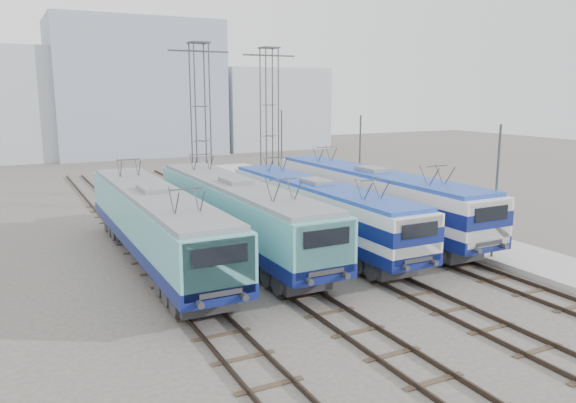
{
  "coord_description": "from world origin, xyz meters",
  "views": [
    {
      "loc": [
        -13.18,
        -17.75,
        8.53
      ],
      "look_at": [
        -0.5,
        7.0,
        3.1
      ],
      "focal_mm": 35.0,
      "sensor_mm": 36.0,
      "label": 1
    }
  ],
  "objects_px": {
    "locomotive_center_left": "(238,211)",
    "catenary_tower_west": "(201,118)",
    "locomotive_far_right": "(373,195)",
    "mast_mid": "(360,167)",
    "locomotive_center_right": "(318,207)",
    "mast_rear": "(282,151)",
    "locomotive_far_left": "(156,221)",
    "mast_front": "(496,195)",
    "catenary_tower_east": "(269,116)"
  },
  "relations": [
    {
      "from": "mast_front",
      "to": "locomotive_center_right",
      "type": "bearing_deg",
      "value": 133.25
    },
    {
      "from": "catenary_tower_west",
      "to": "catenary_tower_east",
      "type": "bearing_deg",
      "value": 17.1
    },
    {
      "from": "locomotive_center_right",
      "to": "mast_rear",
      "type": "height_order",
      "value": "mast_rear"
    },
    {
      "from": "locomotive_center_right",
      "to": "catenary_tower_west",
      "type": "distance_m",
      "value": 14.14
    },
    {
      "from": "mast_rear",
      "to": "catenary_tower_east",
      "type": "bearing_deg",
      "value": -136.4
    },
    {
      "from": "locomotive_far_right",
      "to": "mast_rear",
      "type": "bearing_deg",
      "value": 83.5
    },
    {
      "from": "locomotive_far_left",
      "to": "mast_front",
      "type": "distance_m",
      "value": 16.94
    },
    {
      "from": "locomotive_far_left",
      "to": "catenary_tower_east",
      "type": "relative_size",
      "value": 1.55
    },
    {
      "from": "mast_mid",
      "to": "mast_rear",
      "type": "bearing_deg",
      "value": 90.0
    },
    {
      "from": "locomotive_center_left",
      "to": "mast_mid",
      "type": "relative_size",
      "value": 2.68
    },
    {
      "from": "locomotive_center_left",
      "to": "catenary_tower_west",
      "type": "distance_m",
      "value": 13.46
    },
    {
      "from": "locomotive_far_right",
      "to": "mast_mid",
      "type": "height_order",
      "value": "mast_mid"
    },
    {
      "from": "catenary_tower_west",
      "to": "mast_rear",
      "type": "bearing_deg",
      "value": 24.94
    },
    {
      "from": "locomotive_far_left",
      "to": "locomotive_center_left",
      "type": "bearing_deg",
      "value": 4.95
    },
    {
      "from": "locomotive_center_right",
      "to": "locomotive_far_right",
      "type": "bearing_deg",
      "value": 12.62
    },
    {
      "from": "locomotive_far_left",
      "to": "catenary_tower_west",
      "type": "height_order",
      "value": "catenary_tower_west"
    },
    {
      "from": "locomotive_far_right",
      "to": "catenary_tower_west",
      "type": "height_order",
      "value": "catenary_tower_west"
    },
    {
      "from": "locomotive_far_left",
      "to": "mast_front",
      "type": "relative_size",
      "value": 2.66
    },
    {
      "from": "locomotive_center_left",
      "to": "mast_mid",
      "type": "distance_m",
      "value": 11.82
    },
    {
      "from": "locomotive_far_left",
      "to": "mast_rear",
      "type": "height_order",
      "value": "mast_rear"
    },
    {
      "from": "catenary_tower_west",
      "to": "mast_mid",
      "type": "height_order",
      "value": "catenary_tower_west"
    },
    {
      "from": "locomotive_far_right",
      "to": "locomotive_center_left",
      "type": "bearing_deg",
      "value": -178.03
    },
    {
      "from": "locomotive_far_right",
      "to": "catenary_tower_east",
      "type": "height_order",
      "value": "catenary_tower_east"
    },
    {
      "from": "locomotive_center_left",
      "to": "locomotive_far_left",
      "type": "bearing_deg",
      "value": -175.05
    },
    {
      "from": "locomotive_center_left",
      "to": "mast_rear",
      "type": "height_order",
      "value": "mast_rear"
    },
    {
      "from": "locomotive_far_right",
      "to": "catenary_tower_west",
      "type": "bearing_deg",
      "value": 118.87
    },
    {
      "from": "locomotive_far_right",
      "to": "mast_front",
      "type": "height_order",
      "value": "mast_front"
    },
    {
      "from": "mast_mid",
      "to": "mast_rear",
      "type": "relative_size",
      "value": 1.0
    },
    {
      "from": "catenary_tower_west",
      "to": "catenary_tower_east",
      "type": "xyz_separation_m",
      "value": [
        6.5,
        2.0,
        0.0
      ]
    },
    {
      "from": "locomotive_far_left",
      "to": "catenary_tower_west",
      "type": "distance_m",
      "value": 15.22
    },
    {
      "from": "catenary_tower_west",
      "to": "mast_front",
      "type": "height_order",
      "value": "catenary_tower_west"
    },
    {
      "from": "locomotive_center_right",
      "to": "locomotive_far_left",
      "type": "bearing_deg",
      "value": 178.04
    },
    {
      "from": "catenary_tower_east",
      "to": "locomotive_center_left",
      "type": "bearing_deg",
      "value": -121.02
    },
    {
      "from": "locomotive_center_left",
      "to": "mast_front",
      "type": "height_order",
      "value": "mast_front"
    },
    {
      "from": "locomotive_center_right",
      "to": "locomotive_center_left",
      "type": "bearing_deg",
      "value": 171.18
    },
    {
      "from": "mast_front",
      "to": "mast_mid",
      "type": "distance_m",
      "value": 12.0
    },
    {
      "from": "locomotive_center_left",
      "to": "catenary_tower_east",
      "type": "xyz_separation_m",
      "value": [
        8.75,
        14.55,
        4.31
      ]
    },
    {
      "from": "mast_front",
      "to": "locomotive_far_right",
      "type": "bearing_deg",
      "value": 103.41
    },
    {
      "from": "locomotive_center_right",
      "to": "mast_rear",
      "type": "distance_m",
      "value": 18.42
    },
    {
      "from": "locomotive_far_left",
      "to": "mast_front",
      "type": "bearing_deg",
      "value": -24.7
    },
    {
      "from": "locomotive_far_left",
      "to": "mast_front",
      "type": "height_order",
      "value": "mast_front"
    },
    {
      "from": "mast_front",
      "to": "locomotive_far_left",
      "type": "bearing_deg",
      "value": 155.3
    },
    {
      "from": "mast_front",
      "to": "mast_rear",
      "type": "distance_m",
      "value": 24.0
    },
    {
      "from": "locomotive_far_left",
      "to": "locomotive_far_right",
      "type": "bearing_deg",
      "value": 2.97
    },
    {
      "from": "catenary_tower_west",
      "to": "mast_front",
      "type": "xyz_separation_m",
      "value": [
        8.6,
        -20.0,
        -3.14
      ]
    },
    {
      "from": "catenary_tower_east",
      "to": "mast_mid",
      "type": "distance_m",
      "value": 10.69
    },
    {
      "from": "catenary_tower_west",
      "to": "mast_mid",
      "type": "xyz_separation_m",
      "value": [
        8.6,
        -8.0,
        -3.14
      ]
    },
    {
      "from": "locomotive_center_left",
      "to": "catenary_tower_west",
      "type": "height_order",
      "value": "catenary_tower_west"
    },
    {
      "from": "mast_mid",
      "to": "locomotive_center_right",
      "type": "bearing_deg",
      "value": -140.42
    },
    {
      "from": "mast_mid",
      "to": "catenary_tower_west",
      "type": "bearing_deg",
      "value": 137.07
    }
  ]
}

